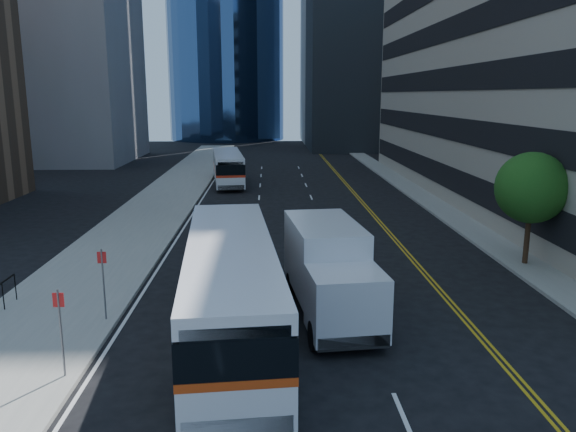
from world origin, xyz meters
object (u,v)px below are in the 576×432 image
(street_tree, at_px, (532,188))
(bus_front, at_px, (231,285))
(box_truck, at_px, (330,270))
(bus_rear, at_px, (228,167))

(street_tree, relative_size, bus_front, 0.41)
(bus_front, relative_size, box_truck, 1.80)
(street_tree, bearing_deg, box_truck, -149.84)
(street_tree, height_order, box_truck, street_tree)
(box_truck, bearing_deg, bus_front, -160.95)
(bus_front, relative_size, bus_rear, 1.15)
(bus_front, bearing_deg, box_truck, 20.37)
(street_tree, xyz_separation_m, bus_front, (-13.00, -7.19, -1.90))
(bus_front, height_order, box_truck, box_truck)
(bus_rear, xyz_separation_m, box_truck, (5.72, -30.70, 0.20))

